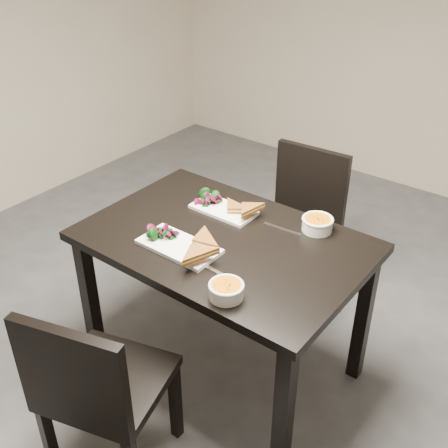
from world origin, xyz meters
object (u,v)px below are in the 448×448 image
(chair_near, at_px, (96,387))
(soup_bowl_far, at_px, (317,223))
(table, at_px, (224,257))
(plate_far, at_px, (224,210))
(soup_bowl_near, at_px, (226,290))
(chair_far, at_px, (300,216))
(plate_near, at_px, (179,246))

(chair_near, xyz_separation_m, soup_bowl_far, (0.30, 1.04, 0.30))
(chair_near, relative_size, soup_bowl_far, 6.14)
(table, relative_size, plate_far, 3.97)
(soup_bowl_near, height_order, plate_far, soup_bowl_near)
(chair_far, height_order, plate_far, chair_far)
(chair_near, distance_m, chair_far, 1.50)
(soup_bowl_near, relative_size, soup_bowl_far, 0.96)
(table, height_order, soup_bowl_far, soup_bowl_far)
(plate_near, distance_m, soup_bowl_far, 0.61)
(plate_near, distance_m, plate_far, 0.36)
(chair_near, bearing_deg, chair_far, 75.21)
(chair_far, xyz_separation_m, plate_far, (-0.09, -0.58, 0.27))
(chair_far, relative_size, plate_far, 2.81)
(plate_far, bearing_deg, chair_near, -82.20)
(table, height_order, plate_near, plate_near)
(table, xyz_separation_m, chair_near, (-0.01, -0.75, -0.17))
(plate_near, xyz_separation_m, plate_far, (-0.04, 0.35, -0.00))
(soup_bowl_near, relative_size, plate_far, 0.44)
(soup_bowl_near, distance_m, plate_far, 0.62)
(plate_near, relative_size, soup_bowl_far, 2.50)
(soup_bowl_near, xyz_separation_m, soup_bowl_far, (0.04, 0.61, 0.00))
(soup_bowl_near, bearing_deg, chair_far, 105.74)
(chair_far, bearing_deg, table, -89.25)
(table, height_order, chair_near, chair_near)
(chair_near, xyz_separation_m, soup_bowl_near, (0.26, 0.44, 0.30))
(plate_near, height_order, soup_bowl_far, soup_bowl_far)
(plate_far, distance_m, soup_bowl_far, 0.44)
(chair_near, xyz_separation_m, plate_far, (-0.13, 0.92, 0.27))
(plate_far, bearing_deg, table, -51.98)
(table, distance_m, chair_near, 0.76)
(soup_bowl_near, bearing_deg, table, 128.65)
(chair_near, relative_size, soup_bowl_near, 6.42)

